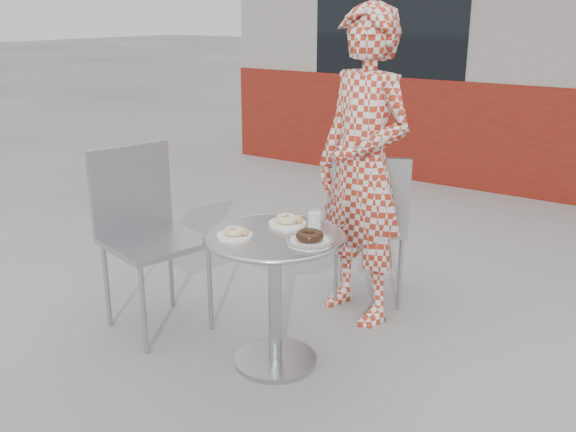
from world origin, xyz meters
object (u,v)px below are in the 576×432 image
Objects in this scene: plate_far at (288,221)px; milk_cup at (314,220)px; chair_far at (370,253)px; seated_person at (363,168)px; chair_left at (156,276)px; plate_checker at (310,239)px; plate_near at (235,233)px; bistro_table at (275,268)px.

milk_cup is at bearing -0.39° from plate_far.
seated_person is (0.06, -0.23, 0.56)m from chair_far.
chair_left reaches higher than plate_checker.
milk_cup is at bearing 47.73° from plate_near.
chair_left is 0.72m from plate_near.
chair_left is at bearing -163.97° from plate_far.
chair_far is 4.18× the size of plate_checker.
chair_far is at bearing -22.88° from chair_left.
bistro_table is 0.79m from seated_person.
bistro_table is 0.69× the size of chair_left.
chair_left is 0.97m from milk_cup.
plate_far is 1.12× the size of plate_near.
plate_near is at bearing 58.01° from chair_far.
plate_near is 0.34m from plate_checker.
plate_checker is at bearing -61.75° from seated_person.
bistro_table is 0.24m from plate_far.
plate_far is 0.29m from plate_near.
plate_far is 0.15m from milk_cup.
plate_near is at bearing -137.38° from bistro_table.
plate_far is (0.71, 0.20, 0.38)m from chair_left.
milk_cup is (0.25, 0.27, 0.03)m from plate_near.
bistro_table is 0.96m from chair_far.
bistro_table is 0.28m from milk_cup.
milk_cup is at bearing -62.39° from chair_left.
seated_person reaches higher than chair_left.
plate_far reaches higher than plate_near.
chair_far is at bearing 122.04° from seated_person.
plate_far is at bearing 62.60° from chair_far.
milk_cup is at bearing -66.38° from seated_person.
chair_left is at bearing -176.13° from bistro_table.
plate_checker is at bearing 76.37° from chair_far.
plate_near is (-0.20, -0.83, -0.16)m from seated_person.
bistro_table is at bearing -78.67° from plate_far.
chair_left is 0.83m from plate_far.
chair_left reaches higher than plate_far.
plate_checker is at bearing 20.77° from plate_near.
seated_person is 10.37× the size of plate_near.
plate_checker is (0.19, 0.00, 0.18)m from bistro_table.
seated_person is (0.07, 0.71, 0.34)m from bistro_table.
plate_near is 0.37m from milk_cup.
milk_cup reaches higher than plate_checker.
milk_cup is (0.85, 0.20, 0.41)m from chair_left.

